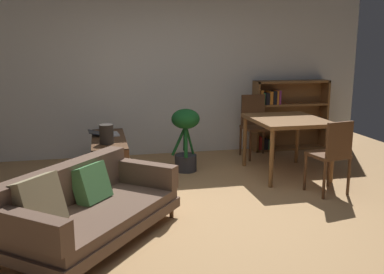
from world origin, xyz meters
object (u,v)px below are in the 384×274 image
at_px(open_laptop, 105,134).
at_px(bookshelf, 284,115).
at_px(dining_chair_near, 256,122).
at_px(dining_table, 287,124).
at_px(dining_chair_far, 332,152).
at_px(potted_floor_plant, 186,134).
at_px(desk_speaker, 106,134).
at_px(media_console, 109,159).
at_px(fabric_couch, 86,206).

xyz_separation_m(open_laptop, bookshelf, (3.03, 0.85, 0.02)).
bearing_deg(dining_chair_near, dining_table, -86.76).
height_order(open_laptop, dining_chair_far, dining_chair_far).
relative_size(open_laptop, potted_floor_plant, 0.48).
height_order(desk_speaker, dining_table, desk_speaker).
bearing_deg(open_laptop, dining_table, -12.68).
xyz_separation_m(open_laptop, desk_speaker, (0.01, -0.55, 0.10)).
height_order(dining_table, dining_chair_far, dining_chair_far).
height_order(open_laptop, desk_speaker, desk_speaker).
height_order(potted_floor_plant, dining_table, potted_floor_plant).
bearing_deg(bookshelf, media_console, -159.98).
bearing_deg(bookshelf, dining_table, -113.48).
bearing_deg(dining_table, bookshelf, 66.52).
bearing_deg(open_laptop, desk_speaker, -89.27).
relative_size(fabric_couch, dining_chair_far, 2.06).
bearing_deg(open_laptop, fabric_couch, -96.30).
distance_m(dining_chair_near, bookshelf, 0.76).
bearing_deg(open_laptop, media_console, -81.34).
relative_size(media_console, open_laptop, 3.19).
distance_m(media_console, bookshelf, 3.21).
bearing_deg(bookshelf, dining_chair_far, -100.66).
xyz_separation_m(fabric_couch, potted_floor_plant, (1.33, 1.96, 0.22)).
height_order(potted_floor_plant, dining_chair_near, dining_chair_near).
xyz_separation_m(media_console, dining_chair_near, (2.33, 0.72, 0.28)).
relative_size(media_console, desk_speaker, 5.61).
xyz_separation_m(media_console, potted_floor_plant, (1.07, 0.14, 0.26)).
relative_size(dining_chair_near, dining_chair_far, 1.10).
bearing_deg(dining_chair_near, bookshelf, 29.19).
bearing_deg(fabric_couch, dining_table, 29.74).
distance_m(media_console, open_laptop, 0.39).
bearing_deg(media_console, potted_floor_plant, 7.33).
height_order(dining_chair_near, bookshelf, bookshelf).
bearing_deg(desk_speaker, fabric_couch, -98.83).
height_order(open_laptop, dining_table, dining_table).
distance_m(potted_floor_plant, dining_table, 1.40).
relative_size(open_laptop, dining_chair_far, 0.48).
distance_m(fabric_couch, media_console, 1.84).
height_order(dining_chair_near, dining_chair_far, dining_chair_near).
bearing_deg(potted_floor_plant, bookshelf, 26.33).
bearing_deg(media_console, bookshelf, 20.02).
height_order(fabric_couch, media_console, fabric_couch).
relative_size(fabric_couch, dining_chair_near, 1.88).
relative_size(open_laptop, dining_chair_near, 0.43).
bearing_deg(fabric_couch, dining_chair_near, 44.38).
bearing_deg(fabric_couch, potted_floor_plant, 55.76).
distance_m(media_console, potted_floor_plant, 1.11).
bearing_deg(dining_table, desk_speaker, -179.87).
relative_size(media_console, potted_floor_plant, 1.53).
bearing_deg(potted_floor_plant, dining_chair_near, 24.77).
xyz_separation_m(fabric_couch, media_console, (0.26, 1.82, -0.04)).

